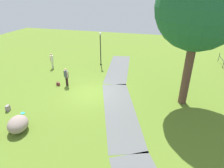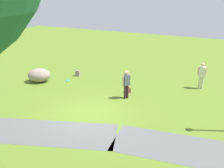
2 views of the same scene
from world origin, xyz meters
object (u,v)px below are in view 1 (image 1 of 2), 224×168
(large_shade_tree, at_px, (200,8))
(frisbee_on_grass, at_px, (23,113))
(woman_with_handbag, at_px, (66,76))
(handbag_on_grass, at_px, (58,84))
(lawn_boulder, at_px, (18,124))
(lamp_post, at_px, (100,45))
(spare_backpack_on_lawn, at_px, (8,108))
(man_near_boulder, at_px, (52,60))

(large_shade_tree, distance_m, frisbee_on_grass, 13.03)
(woman_with_handbag, relative_size, handbag_on_grass, 4.69)
(woman_with_handbag, bearing_deg, frisbee_on_grass, -12.03)
(large_shade_tree, distance_m, lawn_boulder, 12.67)
(large_shade_tree, height_order, handbag_on_grass, large_shade_tree)
(woman_with_handbag, height_order, handbag_on_grass, woman_with_handbag)
(large_shade_tree, bearing_deg, frisbee_on_grass, -67.71)
(large_shade_tree, xyz_separation_m, lamp_post, (-5.91, -8.21, -4.36))
(large_shade_tree, relative_size, spare_backpack_on_lawn, 23.03)
(man_near_boulder, height_order, handbag_on_grass, man_near_boulder)
(man_near_boulder, relative_size, spare_backpack_on_lawn, 3.98)
(lamp_post, relative_size, lawn_boulder, 1.99)
(woman_with_handbag, bearing_deg, large_shade_tree, 88.07)
(lawn_boulder, height_order, man_near_boulder, man_near_boulder)
(lawn_boulder, xyz_separation_m, man_near_boulder, (-9.51, -3.39, 0.48))
(handbag_on_grass, bearing_deg, large_shade_tree, 89.28)
(lamp_post, height_order, frisbee_on_grass, lamp_post)
(handbag_on_grass, bearing_deg, lawn_boulder, 7.26)
(man_near_boulder, bearing_deg, large_shade_tree, 73.88)
(large_shade_tree, relative_size, lawn_boulder, 5.19)
(man_near_boulder, distance_m, frisbee_on_grass, 8.40)
(lamp_post, xyz_separation_m, woman_with_handbag, (5.59, -1.25, -1.27))
(frisbee_on_grass, bearing_deg, man_near_boulder, -163.10)
(handbag_on_grass, bearing_deg, frisbee_on_grass, -2.71)
(lawn_boulder, xyz_separation_m, handbag_on_grass, (-5.93, -0.75, -0.30))
(handbag_on_grass, distance_m, spare_backpack_on_lawn, 4.59)
(lawn_boulder, bearing_deg, frisbee_on_grass, -147.66)
(handbag_on_grass, bearing_deg, man_near_boulder, -143.68)
(frisbee_on_grass, bearing_deg, spare_backpack_on_lawn, -91.06)
(large_shade_tree, distance_m, handbag_on_grass, 12.06)
(woman_with_handbag, bearing_deg, lawn_boulder, -0.15)
(lamp_post, relative_size, man_near_boulder, 2.22)
(lamp_post, distance_m, handbag_on_grass, 6.45)
(lamp_post, xyz_separation_m, handbag_on_grass, (5.78, -2.02, -2.04))
(woman_with_handbag, xyz_separation_m, frisbee_on_grass, (4.60, -0.98, -0.90))
(man_near_boulder, distance_m, handbag_on_grass, 4.52)
(handbag_on_grass, height_order, spare_backpack_on_lawn, spare_backpack_on_lawn)
(lawn_boulder, relative_size, woman_with_handbag, 1.12)
(lawn_boulder, bearing_deg, handbag_on_grass, -172.74)
(woman_with_handbag, distance_m, frisbee_on_grass, 4.78)
(lawn_boulder, distance_m, frisbee_on_grass, 1.85)
(spare_backpack_on_lawn, height_order, frisbee_on_grass, spare_backpack_on_lawn)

